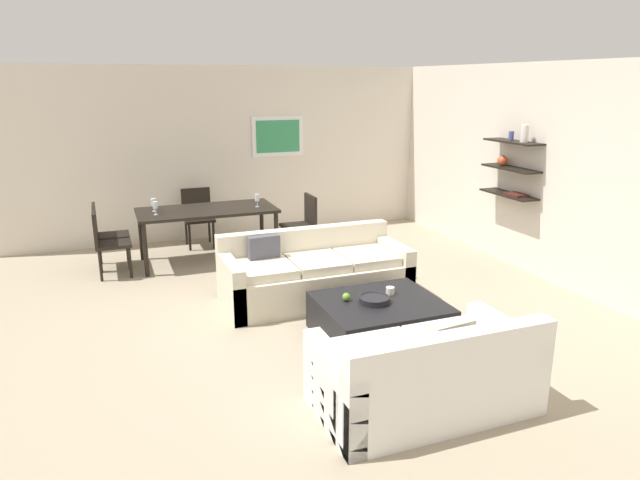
# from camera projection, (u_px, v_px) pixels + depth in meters

# --- Properties ---
(ground_plane) EXTENTS (18.00, 18.00, 0.00)m
(ground_plane) POSITION_uv_depth(u_px,v_px,m) (326.00, 309.00, 6.37)
(ground_plane) COLOR tan
(back_wall_unit) EXTENTS (8.40, 0.09, 2.70)m
(back_wall_unit) POSITION_uv_depth(u_px,v_px,m) (264.00, 151.00, 9.28)
(back_wall_unit) COLOR silver
(back_wall_unit) RESTS_ON ground
(right_wall_shelf_unit) EXTENTS (0.34, 8.20, 2.70)m
(right_wall_shelf_unit) POSITION_uv_depth(u_px,v_px,m) (520.00, 167.00, 7.59)
(right_wall_shelf_unit) COLOR silver
(right_wall_shelf_unit) RESTS_ON ground
(sofa_beige) EXTENTS (2.13, 0.90, 0.78)m
(sofa_beige) POSITION_uv_depth(u_px,v_px,m) (314.00, 275.00, 6.59)
(sofa_beige) COLOR beige
(sofa_beige) RESTS_ON ground
(loveseat_white) EXTENTS (1.66, 0.90, 0.78)m
(loveseat_white) POSITION_uv_depth(u_px,v_px,m) (426.00, 375.00, 4.36)
(loveseat_white) COLOR white
(loveseat_white) RESTS_ON ground
(coffee_table) EXTENTS (1.18, 1.03, 0.38)m
(coffee_table) POSITION_uv_depth(u_px,v_px,m) (379.00, 319.00, 5.63)
(coffee_table) COLOR black
(coffee_table) RESTS_ON ground
(decorative_bowl) EXTENTS (0.30, 0.30, 0.06)m
(decorative_bowl) POSITION_uv_depth(u_px,v_px,m) (374.00, 299.00, 5.54)
(decorative_bowl) COLOR black
(decorative_bowl) RESTS_ON coffee_table
(candle_jar) EXTENTS (0.09, 0.09, 0.07)m
(candle_jar) POSITION_uv_depth(u_px,v_px,m) (390.00, 290.00, 5.76)
(candle_jar) COLOR silver
(candle_jar) RESTS_ON coffee_table
(apple_on_coffee_table) EXTENTS (0.08, 0.08, 0.08)m
(apple_on_coffee_table) POSITION_uv_depth(u_px,v_px,m) (346.00, 297.00, 5.58)
(apple_on_coffee_table) COLOR #669E2D
(apple_on_coffee_table) RESTS_ON coffee_table
(dining_table) EXTENTS (1.89, 0.89, 0.75)m
(dining_table) POSITION_uv_depth(u_px,v_px,m) (207.00, 214.00, 7.90)
(dining_table) COLOR black
(dining_table) RESTS_ON ground
(dining_chair_left_far) EXTENTS (0.44, 0.44, 0.88)m
(dining_chair_left_far) POSITION_uv_depth(u_px,v_px,m) (105.00, 231.00, 7.67)
(dining_chair_left_far) COLOR black
(dining_chair_left_far) RESTS_ON ground
(dining_chair_left_near) EXTENTS (0.44, 0.44, 0.88)m
(dining_chair_left_near) POSITION_uv_depth(u_px,v_px,m) (106.00, 239.00, 7.31)
(dining_chair_left_near) COLOR black
(dining_chair_left_near) RESTS_ON ground
(dining_chair_head) EXTENTS (0.44, 0.44, 0.88)m
(dining_chair_head) POSITION_uv_depth(u_px,v_px,m) (198.00, 213.00, 8.72)
(dining_chair_head) COLOR black
(dining_chair_head) RESTS_ON ground
(dining_chair_right_near) EXTENTS (0.44, 0.44, 0.88)m
(dining_chair_right_near) POSITION_uv_depth(u_px,v_px,m) (303.00, 221.00, 8.24)
(dining_chair_right_near) COLOR black
(dining_chair_right_near) RESTS_ON ground
(wine_glass_left_near) EXTENTS (0.07, 0.07, 0.18)m
(wine_glass_left_near) POSITION_uv_depth(u_px,v_px,m) (155.00, 205.00, 7.51)
(wine_glass_left_near) COLOR silver
(wine_glass_left_near) RESTS_ON dining_table
(wine_glass_right_near) EXTENTS (0.06, 0.06, 0.18)m
(wine_glass_right_near) POSITION_uv_depth(u_px,v_px,m) (257.00, 198.00, 7.99)
(wine_glass_right_near) COLOR silver
(wine_glass_right_near) RESTS_ON dining_table
(wine_glass_left_far) EXTENTS (0.07, 0.07, 0.18)m
(wine_glass_left_far) POSITION_uv_depth(u_px,v_px,m) (154.00, 202.00, 7.71)
(wine_glass_left_far) COLOR silver
(wine_glass_left_far) RESTS_ON dining_table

